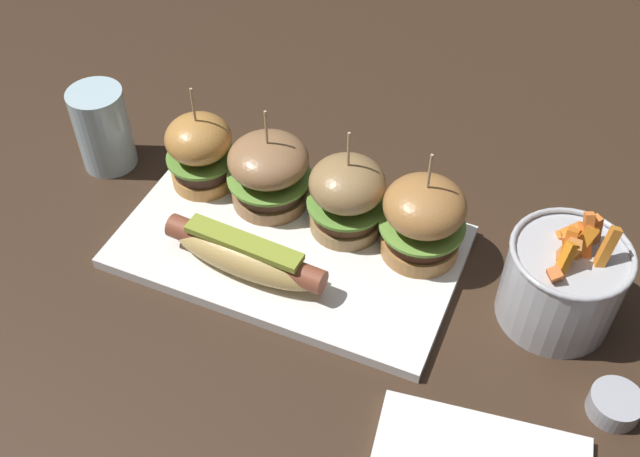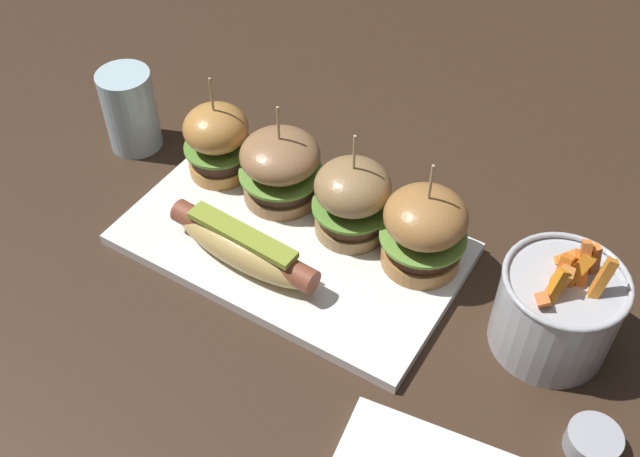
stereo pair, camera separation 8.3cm
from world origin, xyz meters
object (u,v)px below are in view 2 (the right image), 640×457
object	(u,v)px
slider_center_left	(281,167)
slider_far_right	(424,230)
slider_far_left	(217,141)
slider_center_right	(352,199)
platter_main	(292,244)
hot_dog	(243,247)
sauce_ramekin	(593,441)
water_glass	(130,110)
fries_bucket	(557,309)

from	to	relation	value
slider_center_left	slider_far_right	size ratio (longest dim) A/B	0.94
slider_far_left	slider_center_right	bearing A→B (deg)	-0.82
platter_main	hot_dog	distance (m)	0.07
slider_center_right	sauce_ramekin	bearing A→B (deg)	-19.82
water_glass	slider_center_right	bearing A→B (deg)	0.06
slider_center_left	fries_bucket	distance (m)	0.35
hot_dog	water_glass	world-z (taller)	water_glass
slider_far_right	fries_bucket	distance (m)	0.16
slider_center_right	fries_bucket	xyz separation A→B (m)	(0.25, -0.02, -0.01)
slider_center_left	water_glass	distance (m)	0.23
slider_far_right	sauce_ramekin	bearing A→B (deg)	-26.05
slider_far_right	sauce_ramekin	world-z (taller)	slider_far_right
slider_far_left	fries_bucket	bearing A→B (deg)	-3.20
fries_bucket	sauce_ramekin	bearing A→B (deg)	-50.83
slider_far_left	slider_center_right	size ratio (longest dim) A/B	1.00
hot_dog	slider_far_left	xyz separation A→B (m)	(-0.12, 0.11, 0.02)
platter_main	sauce_ramekin	world-z (taller)	sauce_ramekin
slider_center_right	slider_center_left	bearing A→B (deg)	177.02
slider_center_right	sauce_ramekin	size ratio (longest dim) A/B	2.73
slider_far_left	hot_dog	bearing A→B (deg)	-43.58
slider_far_right	slider_center_right	bearing A→B (deg)	178.45
slider_center_left	sauce_ramekin	world-z (taller)	slider_center_left
slider_center_left	slider_center_right	xyz separation A→B (m)	(0.10, -0.01, 0.00)
slider_center_left	slider_center_right	world-z (taller)	slider_center_right
slider_far_left	slider_center_left	world-z (taller)	slider_far_left
platter_main	slider_center_left	bearing A→B (deg)	131.91
hot_dog	slider_far_right	distance (m)	0.20
hot_dog	slider_center_left	distance (m)	0.12
slider_center_left	sauce_ramekin	bearing A→B (deg)	-16.05
hot_dog	slider_far_right	bearing A→B (deg)	31.75
fries_bucket	water_glass	size ratio (longest dim) A/B	1.26
fries_bucket	slider_far_right	bearing A→B (deg)	172.98
slider_far_right	sauce_ramekin	xyz separation A→B (m)	(0.24, -0.12, -0.05)
water_glass	slider_far_right	bearing A→B (deg)	-0.29
hot_dog	water_glass	size ratio (longest dim) A/B	1.75
hot_dog	slider_center_left	world-z (taller)	slider_center_left
sauce_ramekin	water_glass	bearing A→B (deg)	169.89
sauce_ramekin	slider_far_left	bearing A→B (deg)	166.92
platter_main	slider_far_right	bearing A→B (deg)	19.17
platter_main	fries_bucket	xyz separation A→B (m)	(0.30, 0.03, 0.05)
hot_dog	slider_center_right	distance (m)	0.13
platter_main	slider_far_left	world-z (taller)	slider_far_left
fries_bucket	slider_center_right	bearing A→B (deg)	174.97
slider_center_right	water_glass	world-z (taller)	slider_center_right
hot_dog	slider_far_left	distance (m)	0.16
slider_center_right	water_glass	distance (m)	0.33
platter_main	water_glass	xyz separation A→B (m)	(-0.28, 0.05, 0.05)
hot_dog	fries_bucket	world-z (taller)	fries_bucket
slider_center_left	sauce_ramekin	size ratio (longest dim) A/B	2.61
water_glass	slider_far_left	bearing A→B (deg)	1.28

